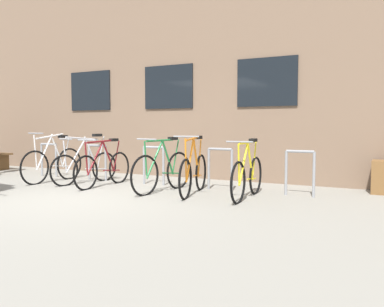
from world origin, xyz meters
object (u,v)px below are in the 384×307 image
Objects in this scene: bicycle_orange at (194,172)px; bicycle_maroon at (104,168)px; bicycle_green at (163,170)px; bicycle_yellow at (247,176)px; bicycle_white at (53,164)px; bicycle_silver at (85,166)px.

bicycle_maroon is at bearing 179.95° from bicycle_orange.
bicycle_green is 1.63m from bicycle_yellow.
bicycle_green is 1.01× the size of bicycle_orange.
bicycle_green is at bearing -177.74° from bicycle_orange.
bicycle_green reaches higher than bicycle_maroon.
bicycle_white is (-1.41, 0.01, 0.02)m from bicycle_maroon.
bicycle_green is 1.01× the size of bicycle_white.
bicycle_yellow is at bearing 2.52° from bicycle_orange.
bicycle_maroon is 0.64m from bicycle_silver.
bicycle_silver is (-0.62, 0.15, -0.00)m from bicycle_maroon.
bicycle_maroon is 1.02× the size of bicycle_white.
bicycle_maroon is 3.04m from bicycle_yellow.
bicycle_silver is at bearing 174.97° from bicycle_green.
bicycle_yellow is (4.45, 0.04, -0.02)m from bicycle_white.
bicycle_silver reaches higher than bicycle_yellow.
bicycle_yellow is (3.66, -0.11, 0.01)m from bicycle_silver.
bicycle_green is 2.04m from bicycle_silver.
bicycle_green is 0.99× the size of bicycle_maroon.
bicycle_white is 1.02× the size of bicycle_yellow.
bicycle_orange is at bearing 2.26° from bicycle_green.
bicycle_yellow is at bearing -1.72° from bicycle_silver.
bicycle_silver reaches higher than bicycle_maroon.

